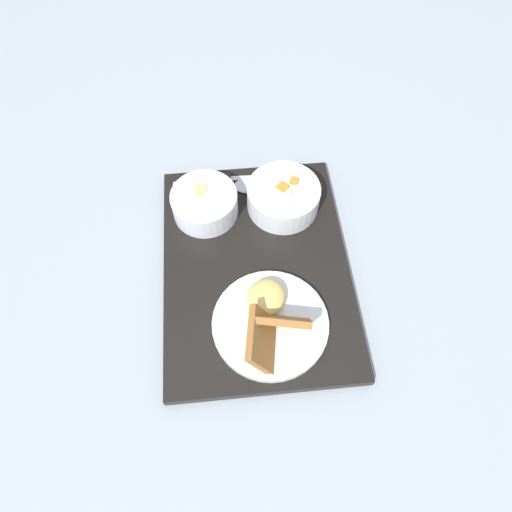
# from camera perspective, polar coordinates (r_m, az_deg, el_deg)

# --- Properties ---
(ground_plane) EXTENTS (4.00, 4.00, 0.00)m
(ground_plane) POSITION_cam_1_polar(r_m,az_deg,el_deg) (0.82, 0.00, -1.70)
(ground_plane) COLOR #99A3AD
(serving_tray) EXTENTS (0.48, 0.37, 0.02)m
(serving_tray) POSITION_cam_1_polar(r_m,az_deg,el_deg) (0.81, 0.00, -1.40)
(serving_tray) COLOR black
(serving_tray) RESTS_ON ground_plane
(bowl_salad) EXTENTS (0.13, 0.13, 0.06)m
(bowl_salad) POSITION_cam_1_polar(r_m,az_deg,el_deg) (0.85, 3.45, 7.47)
(bowl_salad) COLOR silver
(bowl_salad) RESTS_ON serving_tray
(bowl_soup) EXTENTS (0.12, 0.12, 0.05)m
(bowl_soup) POSITION_cam_1_polar(r_m,az_deg,el_deg) (0.85, -6.46, 6.72)
(bowl_soup) COLOR silver
(bowl_soup) RESTS_ON serving_tray
(plate_main) EXTENTS (0.19, 0.19, 0.08)m
(plate_main) POSITION_cam_1_polar(r_m,az_deg,el_deg) (0.74, 1.71, -8.09)
(plate_main) COLOR silver
(plate_main) RESTS_ON serving_tray
(knife) EXTENTS (0.04, 0.17, 0.01)m
(knife) POSITION_cam_1_polar(r_m,az_deg,el_deg) (0.91, -4.24, 9.75)
(knife) COLOR silver
(knife) RESTS_ON serving_tray
(spoon) EXTENTS (0.06, 0.17, 0.01)m
(spoon) POSITION_cam_1_polar(r_m,az_deg,el_deg) (0.90, -3.18, 8.78)
(spoon) COLOR silver
(spoon) RESTS_ON serving_tray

